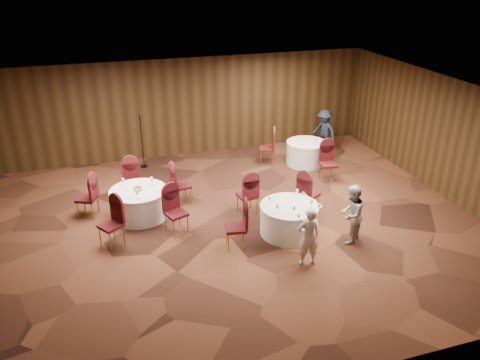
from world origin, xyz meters
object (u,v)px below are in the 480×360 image
object	(u,v)px
table_right	(306,153)
woman_b	(351,214)
table_left	(139,203)
mic_stand	(143,152)
table_main	(289,219)
man_c	(324,131)
woman_a	(308,237)

from	to	relation	value
table_right	woman_b	size ratio (longest dim) A/B	0.88
table_left	woman_b	xyz separation A→B (m)	(4.51, -2.64, 0.34)
mic_stand	woman_b	distance (m)	7.07
mic_stand	table_right	bearing A→B (deg)	-14.42
table_left	woman_b	size ratio (longest dim) A/B	1.01
table_main	man_c	world-z (taller)	man_c
table_left	man_c	distance (m)	7.06
woman_a	woman_b	world-z (taller)	woman_b
table_left	mic_stand	bearing A→B (deg)	81.57
mic_stand	table_main	bearing A→B (deg)	-60.61
table_main	man_c	xyz separation A→B (m)	(3.19, 4.61, 0.35)
mic_stand	man_c	bearing A→B (deg)	-4.12
mic_stand	woman_a	size ratio (longest dim) A/B	1.24
table_main	table_right	size ratio (longest dim) A/B	1.10
table_right	woman_a	world-z (taller)	woman_a
table_left	woman_b	bearing A→B (deg)	-30.33
woman_a	woman_b	xyz separation A→B (m)	(1.31, 0.54, 0.04)
table_left	man_c	xyz separation A→B (m)	(6.50, 2.73, 0.35)
table_right	mic_stand	world-z (taller)	mic_stand
woman_a	table_left	bearing A→B (deg)	-40.04
table_left	woman_a	world-z (taller)	woman_a
table_left	mic_stand	xyz separation A→B (m)	(0.47, 3.16, 0.12)
table_right	woman_b	bearing A→B (deg)	-101.96
table_main	mic_stand	xyz separation A→B (m)	(-2.84, 5.05, 0.12)
table_main	woman_a	world-z (taller)	woman_a
table_left	man_c	world-z (taller)	man_c
table_main	table_left	size ratio (longest dim) A/B	0.96
table_main	table_left	bearing A→B (deg)	150.34
woman_b	table_left	bearing A→B (deg)	-74.27
woman_b	man_c	size ratio (longest dim) A/B	0.98
man_c	mic_stand	bearing A→B (deg)	-118.03
table_main	woman_b	distance (m)	1.46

